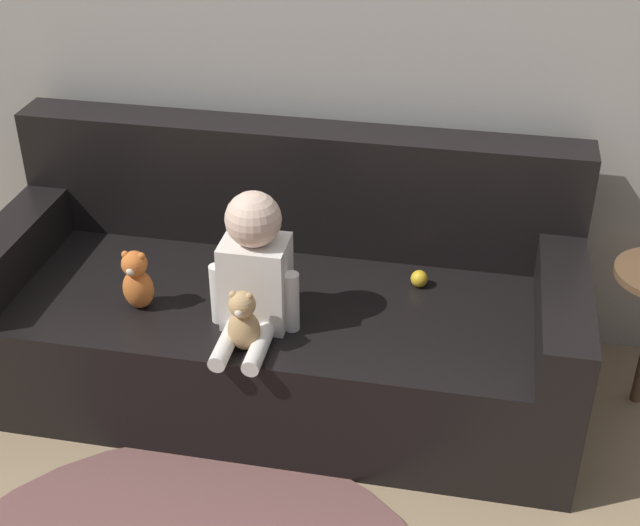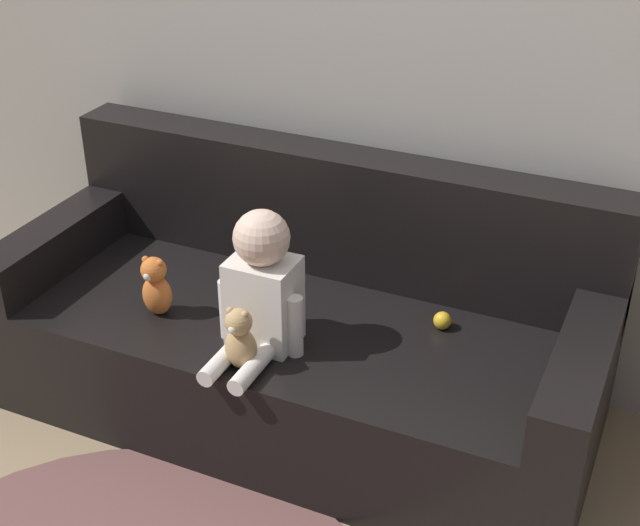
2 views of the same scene
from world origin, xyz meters
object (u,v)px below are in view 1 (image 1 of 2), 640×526
object	(u,v)px
couch	(282,308)
toy_ball	(419,279)
teddy_bear_brown	(243,323)
person_baby	(254,269)
plush_toy_side	(137,280)

from	to	relation	value
couch	toy_ball	bearing A→B (deg)	7.16
teddy_bear_brown	person_baby	bearing A→B (deg)	89.78
person_baby	plush_toy_side	bearing A→B (deg)	178.49
teddy_bear_brown	couch	bearing A→B (deg)	86.80
couch	teddy_bear_brown	bearing A→B (deg)	-93.20
couch	person_baby	world-z (taller)	person_baby
couch	plush_toy_side	xyz separation A→B (m)	(-0.43, -0.25, 0.22)
couch	plush_toy_side	bearing A→B (deg)	-149.72
couch	toy_ball	world-z (taller)	couch
teddy_bear_brown	toy_ball	size ratio (longest dim) A/B	3.54
plush_toy_side	toy_ball	world-z (taller)	plush_toy_side
toy_ball	person_baby	bearing A→B (deg)	-147.31
person_baby	plush_toy_side	xyz separation A→B (m)	(-0.41, 0.01, -0.10)
couch	person_baby	bearing A→B (deg)	-94.86
couch	plush_toy_side	distance (m)	0.55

